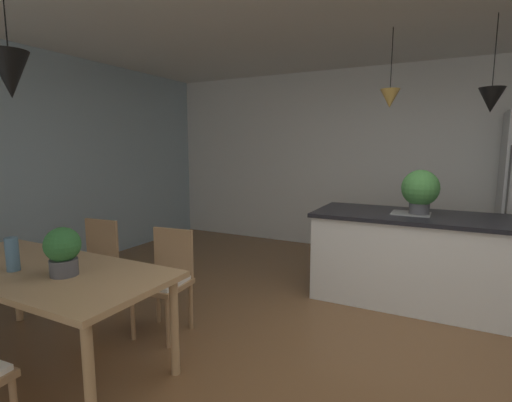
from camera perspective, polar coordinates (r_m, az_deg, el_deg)
The scene contains 13 objects.
ground_plane at distance 2.98m, azimuth 18.52°, elevation -24.36°, with size 10.00×8.40×0.04m, color brown.
wall_back_kitchen at distance 5.78m, azimuth 24.15°, elevation 5.39°, with size 10.00×0.12×2.70m, color silver.
window_wall_left_glazing at distance 5.05m, azimuth -33.10°, elevation 4.46°, with size 0.06×8.40×2.70m, color #9EB7C6.
dining_table at distance 3.08m, azimuth -29.86°, elevation -9.92°, with size 1.95×0.85×0.73m.
chair_far_right at distance 3.32m, azimuth -13.56°, elevation -11.23°, with size 0.44×0.44×0.87m.
chair_far_left at distance 3.92m, azimuth -23.45°, elevation -8.62°, with size 0.43×0.43×0.87m.
kitchen_island at distance 4.14m, azimuth 24.43°, elevation -7.98°, with size 2.20×0.89×0.91m.
pendant_over_table at distance 2.81m, azimuth -33.15°, elevation 15.72°, with size 0.23×0.23×0.85m.
pendant_over_island_main at distance 4.06m, azimuth 19.57°, elevation 14.44°, with size 0.19×0.19×0.76m.
pendant_over_island_aux at distance 4.02m, azimuth 31.99°, elevation 12.84°, with size 0.22×0.22×0.84m.
potted_plant_on_island at distance 4.02m, azimuth 23.58°, elevation 1.57°, with size 0.35×0.35×0.44m.
potted_plant_on_table at distance 2.76m, azimuth -27.17°, elevation -6.55°, with size 0.23×0.23×0.32m.
vase_on_dining_table at distance 3.05m, azimuth -32.92°, elevation -6.78°, with size 0.08×0.08×0.23m.
Camera 1 is at (0.32, -2.50, 1.57)m, focal length 26.47 mm.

